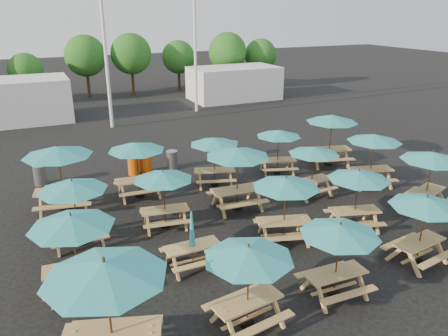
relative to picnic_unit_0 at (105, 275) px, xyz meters
name	(u,v)px	position (x,y,z in m)	size (l,w,h in m)	color
ground	(241,208)	(5.89, 5.77, -2.23)	(120.00, 120.00, 0.00)	black
picnic_unit_0	(105,275)	(0.00, 0.00, 0.00)	(3.14, 3.14, 2.55)	tan
picnic_unit_1	(72,225)	(-0.30, 3.00, -0.28)	(2.34, 2.34, 2.23)	tan
picnic_unit_2	(73,189)	(0.02, 5.54, -0.33)	(2.14, 2.14, 2.18)	tan
picnic_unit_3	(58,154)	(-0.13, 8.31, -0.03)	(2.84, 2.84, 2.52)	tan
picnic_unit_4	(249,257)	(3.10, -0.06, -0.36)	(2.35, 2.35, 2.14)	tan
picnic_unit_5	(192,240)	(2.84, 2.85, -1.39)	(1.61, 1.41, 2.05)	tan
picnic_unit_6	(163,178)	(2.86, 5.51, -0.45)	(2.26, 2.26, 2.04)	tan
picnic_unit_7	(136,149)	(2.71, 8.42, -0.25)	(2.31, 2.31, 2.27)	tan
picnic_unit_8	(340,233)	(5.70, 0.02, -0.41)	(2.08, 2.08, 2.08)	tan
picnic_unit_9	(286,186)	(6.03, 3.02, -0.32)	(2.66, 2.66, 2.19)	tan
picnic_unit_10	(238,155)	(5.74, 5.79, -0.12)	(2.48, 2.48, 2.41)	tan
picnic_unit_11	(214,143)	(5.91, 8.26, -0.38)	(2.55, 2.55, 2.11)	tan
picnic_unit_12	(426,205)	(8.93, 0.27, -0.39)	(2.32, 2.32, 2.11)	tan
picnic_unit_13	(359,178)	(8.64, 2.72, -0.39)	(2.54, 2.54, 2.11)	tan
picnic_unit_14	(314,153)	(8.99, 5.66, -0.44)	(2.13, 2.13, 2.05)	tan
picnic_unit_15	(279,135)	(9.04, 8.35, -0.44)	(2.51, 2.51, 2.05)	tan
picnic_unit_17	(432,159)	(11.99, 2.75, -0.23)	(2.83, 2.83, 2.29)	tan
picnic_unit_18	(374,140)	(11.83, 5.48, -0.25)	(2.73, 2.73, 2.27)	tan
picnic_unit_19	(332,121)	(11.88, 8.31, -0.08)	(2.95, 2.95, 2.47)	tan
waste_bin_0	(40,175)	(-0.78, 11.41, -1.80)	(0.53, 0.53, 0.86)	gray
waste_bin_1	(146,163)	(3.70, 10.99, -1.80)	(0.53, 0.53, 0.86)	#D5520C
waste_bin_2	(134,165)	(3.12, 10.96, -1.80)	(0.53, 0.53, 0.86)	#D5520C
waste_bin_3	(172,160)	(4.93, 10.96, -1.80)	(0.53, 0.53, 0.86)	gray
waste_bin_4	(232,150)	(8.13, 11.12, -1.80)	(0.53, 0.53, 0.86)	gray
mast_0	(103,28)	(3.89, 19.77, 3.77)	(0.20, 0.20, 12.00)	silver
mast_1	(195,25)	(10.39, 21.77, 3.77)	(0.20, 0.20, 12.00)	silver
event_tent_0	(4,102)	(-2.11, 23.77, -0.83)	(8.00, 4.00, 2.80)	silver
event_tent_1	(234,83)	(14.89, 24.77, -0.93)	(7.00, 4.00, 2.60)	silver
tree_2	(26,70)	(-0.50, 29.43, 0.40)	(2.59, 2.59, 3.93)	#382314
tree_3	(85,56)	(4.13, 30.49, 1.18)	(3.36, 3.36, 5.09)	#382314
tree_4	(131,54)	(7.79, 30.03, 1.23)	(3.41, 3.41, 5.17)	#382314
tree_5	(178,57)	(12.11, 30.45, 0.74)	(2.94, 2.94, 4.45)	#382314
tree_6	(227,52)	(16.12, 28.67, 1.20)	(3.38, 3.38, 5.13)	#382314
tree_7	(261,55)	(19.51, 28.69, 0.76)	(2.95, 2.95, 4.48)	#382314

